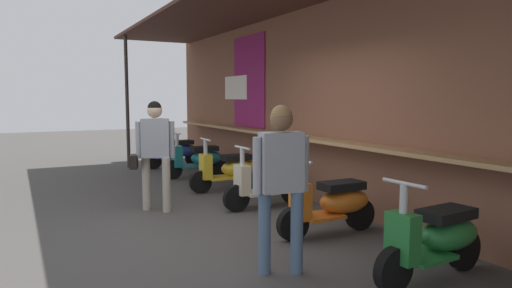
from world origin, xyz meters
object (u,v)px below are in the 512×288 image
at_px(scooter_cream, 271,182).
at_px(shopper_browsing, 281,172).
at_px(scooter_yellow, 231,169).
at_px(scooter_teal, 199,159).
at_px(scooter_blue, 177,151).
at_px(scooter_green, 437,238).
at_px(scooter_orange, 333,203).
at_px(shopper_with_handbag, 154,145).

height_order(scooter_cream, shopper_browsing, shopper_browsing).
height_order(scooter_yellow, shopper_browsing, shopper_browsing).
relative_size(scooter_teal, scooter_yellow, 1.00).
relative_size(scooter_blue, scooter_cream, 1.00).
height_order(scooter_green, shopper_browsing, shopper_browsing).
bearing_deg(scooter_teal, scooter_yellow, 92.24).
distance_m(scooter_teal, scooter_cream, 3.04).
bearing_deg(scooter_teal, scooter_green, 92.24).
distance_m(scooter_orange, shopper_with_handbag, 2.78).
distance_m(scooter_orange, shopper_browsing, 1.56).
bearing_deg(scooter_green, scooter_teal, -93.70).
distance_m(scooter_blue, shopper_with_handbag, 4.29).
relative_size(scooter_cream, scooter_green, 1.00).
distance_m(scooter_teal, shopper_with_handbag, 2.97).
height_order(scooter_teal, scooter_orange, same).
height_order(scooter_cream, scooter_green, same).
xyz_separation_m(scooter_orange, scooter_green, (1.56, -0.00, 0.00)).
distance_m(scooter_yellow, shopper_browsing, 4.00).
bearing_deg(scooter_blue, scooter_yellow, 88.60).
xyz_separation_m(scooter_blue, scooter_orange, (6.11, 0.00, 0.00)).
height_order(scooter_orange, scooter_green, same).
distance_m(scooter_yellow, scooter_orange, 3.00).
distance_m(scooter_blue, shopper_browsing, 7.00).
height_order(scooter_blue, scooter_green, same).
relative_size(scooter_blue, scooter_orange, 1.00).
distance_m(scooter_teal, scooter_green, 6.15).
height_order(scooter_blue, shopper_with_handbag, shopper_with_handbag).
distance_m(scooter_cream, shopper_browsing, 2.69).
bearing_deg(shopper_browsing, scooter_teal, 177.75).
relative_size(scooter_yellow, scooter_orange, 1.00).
xyz_separation_m(scooter_blue, shopper_with_handbag, (3.93, -1.62, 0.60)).
relative_size(scooter_orange, shopper_with_handbag, 0.86).
bearing_deg(scooter_yellow, scooter_cream, 92.03).
distance_m(scooter_green, shopper_with_handbag, 4.12).
height_order(scooter_teal, shopper_browsing, shopper_browsing).
bearing_deg(scooter_orange, shopper_browsing, 33.34).
height_order(scooter_cream, scooter_orange, same).
bearing_deg(scooter_green, scooter_cream, -93.70).
height_order(scooter_yellow, scooter_orange, same).
xyz_separation_m(scooter_orange, shopper_with_handbag, (-2.18, -1.62, 0.60)).
distance_m(scooter_cream, scooter_orange, 1.55).
distance_m(scooter_teal, scooter_yellow, 1.59).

